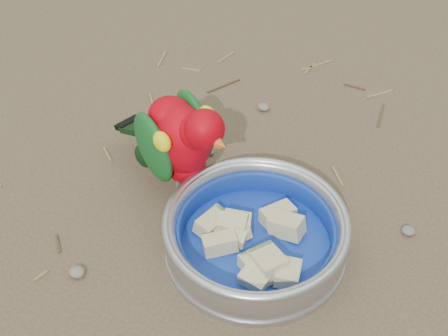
% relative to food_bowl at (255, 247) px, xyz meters
% --- Properties ---
extents(ground, '(60.00, 60.00, 0.00)m').
position_rel_food_bowl_xyz_m(ground, '(0.00, -0.00, -0.01)').
color(ground, brown).
extents(food_bowl, '(0.24, 0.24, 0.02)m').
position_rel_food_bowl_xyz_m(food_bowl, '(0.00, 0.00, 0.00)').
color(food_bowl, '#B2B2BA').
rests_on(food_bowl, ground).
extents(bowl_wall, '(0.24, 0.24, 0.04)m').
position_rel_food_bowl_xyz_m(bowl_wall, '(0.00, 0.00, 0.03)').
color(bowl_wall, '#B2B2BA').
rests_on(bowl_wall, food_bowl).
extents(fruit_wedges, '(0.14, 0.14, 0.03)m').
position_rel_food_bowl_xyz_m(fruit_wedges, '(0.00, 0.00, 0.02)').
color(fruit_wedges, beige).
rests_on(fruit_wedges, food_bowl).
extents(lory_parrot, '(0.22, 0.16, 0.16)m').
position_rel_food_bowl_xyz_m(lory_parrot, '(-0.14, 0.06, 0.07)').
color(lory_parrot, '#AC000C').
rests_on(lory_parrot, ground).
extents(ground_debris, '(0.90, 0.80, 0.01)m').
position_rel_food_bowl_xyz_m(ground_debris, '(0.04, 0.09, -0.01)').
color(ground_debris, olive).
rests_on(ground_debris, ground).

